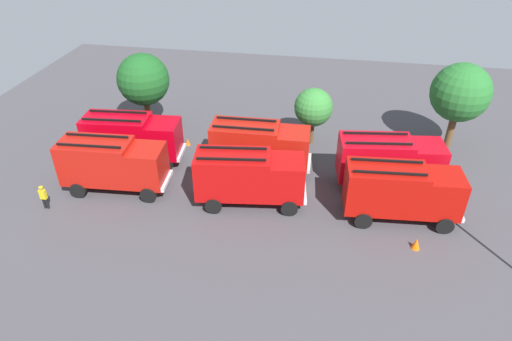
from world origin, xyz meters
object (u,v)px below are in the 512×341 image
object	(u,v)px
fire_truck_5	(389,160)
fire_truck_0	(113,163)
fire_truck_4	(260,145)
firefighter_1	(44,196)
tree_0	(143,80)
fire_truck_2	(402,190)
traffic_cone_1	(251,145)
firefighter_0	(411,151)
traffic_cone_0	(188,142)
traffic_cone_2	(416,244)
tree_1	(313,107)
fire_truck_1	(249,176)
fire_truck_3	(132,136)
tree_2	(460,93)

from	to	relation	value
fire_truck_5	fire_truck_0	bearing A→B (deg)	-176.31
fire_truck_0	fire_truck_4	bearing A→B (deg)	19.86
fire_truck_4	firefighter_1	bearing A→B (deg)	-153.52
fire_truck_0	tree_0	xyz separation A→B (m)	(-1.11, 9.07, 2.28)
fire_truck_2	traffic_cone_1	size ratio (longest dim) A/B	11.27
fire_truck_5	firefighter_0	world-z (taller)	fire_truck_5
firefighter_1	traffic_cone_0	world-z (taller)	firefighter_1
firefighter_1	traffic_cone_2	bearing A→B (deg)	90.04
tree_0	tree_1	bearing A→B (deg)	-0.56
fire_truck_1	traffic_cone_2	bearing A→B (deg)	-21.60
fire_truck_2	traffic_cone_0	size ratio (longest dim) A/B	12.19
fire_truck_3	tree_2	distance (m)	24.93
fire_truck_5	firefighter_0	xyz separation A→B (m)	(2.04, 3.65, -1.24)
fire_truck_5	firefighter_1	distance (m)	23.13
fire_truck_1	fire_truck_2	distance (m)	9.58
fire_truck_3	fire_truck_4	size ratio (longest dim) A/B	1.02
tree_2	fire_truck_5	bearing A→B (deg)	-128.73
fire_truck_3	traffic_cone_1	world-z (taller)	fire_truck_3
tree_2	fire_truck_1	bearing A→B (deg)	-144.67
fire_truck_2	tree_1	xyz separation A→B (m)	(-6.11, 8.81, 1.01)
fire_truck_5	traffic_cone_0	distance (m)	15.89
fire_truck_1	traffic_cone_1	xyz separation A→B (m)	(-1.23, 7.01, -1.83)
fire_truck_4	tree_1	xyz separation A→B (m)	(3.47, 4.84, 1.01)
fire_truck_4	tree_0	bearing A→B (deg)	153.07
firefighter_1	tree_0	xyz separation A→B (m)	(2.57, 11.95, 3.48)
tree_2	traffic_cone_0	bearing A→B (deg)	-170.59
fire_truck_2	traffic_cone_0	world-z (taller)	fire_truck_2
fire_truck_3	fire_truck_1	bearing A→B (deg)	-25.85
firefighter_1	tree_2	bearing A→B (deg)	114.99
tree_1	traffic_cone_1	bearing A→B (deg)	-158.35
traffic_cone_0	traffic_cone_2	world-z (taller)	traffic_cone_2
firefighter_0	tree_2	bearing A→B (deg)	3.48
fire_truck_2	fire_truck_4	size ratio (longest dim) A/B	1.01
fire_truck_1	tree_2	world-z (taller)	tree_2
fire_truck_3	firefighter_0	bearing A→B (deg)	4.91
fire_truck_0	firefighter_0	bearing A→B (deg)	15.91
fire_truck_0	fire_truck_4	size ratio (longest dim) A/B	1.01
firefighter_0	tree_2	world-z (taller)	tree_2
fire_truck_2	firefighter_1	bearing A→B (deg)	-176.78
traffic_cone_2	traffic_cone_0	bearing A→B (deg)	150.77
fire_truck_2	tree_2	size ratio (longest dim) A/B	1.06
fire_truck_3	firefighter_1	distance (m)	7.56
tree_0	tree_1	distance (m)	14.03
tree_0	fire_truck_4	bearing A→B (deg)	-25.36
fire_truck_5	traffic_cone_1	size ratio (longest dim) A/B	11.42
fire_truck_1	traffic_cone_1	bearing A→B (deg)	92.76
tree_1	traffic_cone_0	world-z (taller)	tree_1
fire_truck_0	fire_truck_2	world-z (taller)	same
fire_truck_2	fire_truck_4	bearing A→B (deg)	153.19
fire_truck_5	fire_truck_2	bearing A→B (deg)	-89.35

